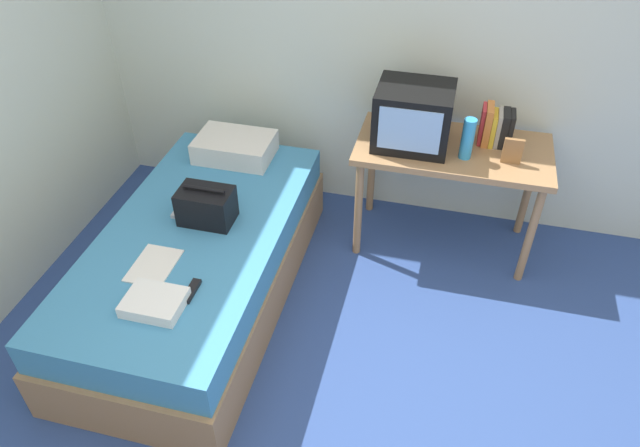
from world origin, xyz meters
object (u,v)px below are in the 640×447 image
picture_frame (513,151)px  desk (452,160)px  handbag (206,206)px  water_bottle (468,139)px  tv (413,116)px  remote_dark (191,291)px  remote_silver (179,210)px  magazine (154,265)px  bed (199,264)px  book_row (496,127)px  pillow (235,147)px  folded_towel (155,302)px

picture_frame → desk: bearing=162.9°
handbag → water_bottle: bearing=25.8°
tv → remote_dark: (-0.89, -1.29, -0.40)m
remote_silver → magazine: bearing=-81.8°
magazine → remote_dark: remote_dark is taller
tv → handbag: size_ratio=1.47×
bed → remote_silver: size_ratio=13.89×
bed → desk: size_ratio=1.72×
handbag → tv: bearing=35.6°
desk → book_row: book_row is taller
bed → pillow: size_ratio=4.09×
remote_silver → folded_towel: bearing=-74.1°
water_bottle → handbag: water_bottle is taller
book_row → remote_dark: book_row is taller
magazine → folded_towel: folded_towel is taller
remote_dark → folded_towel: bearing=-134.4°
bed → remote_silver: (-0.14, 0.13, 0.27)m
bed → desk: 1.64m
bed → handbag: (0.05, 0.10, 0.36)m
folded_towel → remote_silver: bearing=105.9°
water_bottle → handbag: (-1.36, -0.66, -0.25)m
bed → book_row: 1.93m
tv → desk: bearing=4.5°
water_bottle → folded_towel: 1.93m
bed → water_bottle: bearing=28.1°
bed → picture_frame: 1.92m
water_bottle → desk: bearing=122.4°
picture_frame → magazine: picture_frame is taller
bed → pillow: bearing=92.4°
desk → magazine: 1.85m
remote_silver → desk: bearing=26.1°
tv → magazine: size_ratio=1.52×
pillow → handbag: bearing=-82.8°
folded_towel → bed: bearing=96.2°
remote_dark → pillow: bearing=100.4°
tv → pillow: 1.17m
remote_silver → folded_towel: 0.75m
book_row → handbag: bearing=-150.3°
desk → handbag: desk is taller
water_bottle → picture_frame: (0.26, 0.00, -0.05)m
remote_dark → tv: bearing=55.4°
desk → folded_towel: (-1.28, -1.44, -0.10)m
pillow → handbag: handbag is taller
tv → picture_frame: bearing=-7.7°
tv → pillow: bearing=-176.3°
pillow → remote_dark: 1.24m
picture_frame → folded_towel: (-1.60, -1.34, -0.27)m
desk → folded_towel: 1.93m
book_row → pillow: 1.63m
handbag → remote_silver: bearing=170.4°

